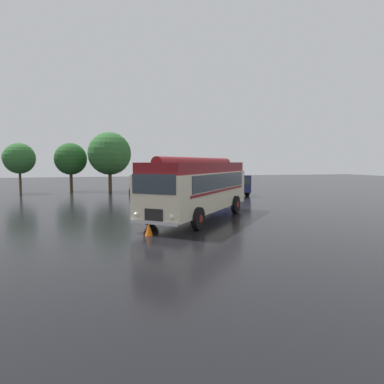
# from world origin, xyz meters

# --- Properties ---
(ground_plane) EXTENTS (120.00, 120.00, 0.00)m
(ground_plane) POSITION_xyz_m (0.00, 0.00, 0.00)
(ground_plane) COLOR black
(vintage_bus) EXTENTS (8.30, 9.33, 3.49)m
(vintage_bus) POSITION_xyz_m (0.74, 0.15, 1.89)
(vintage_bus) COLOR beige
(vintage_bus) RESTS_ON ground
(car_near_left) EXTENTS (2.02, 4.23, 1.66)m
(car_near_left) POSITION_xyz_m (-0.99, 13.83, 0.85)
(car_near_left) COLOR maroon
(car_near_left) RESTS_ON ground
(car_mid_left) EXTENTS (2.23, 4.33, 1.66)m
(car_mid_left) POSITION_xyz_m (1.57, 14.44, 0.85)
(car_mid_left) COLOR silver
(car_mid_left) RESTS_ON ground
(car_mid_right) EXTENTS (2.20, 4.32, 1.66)m
(car_mid_right) POSITION_xyz_m (4.73, 14.50, 0.85)
(car_mid_right) COLOR navy
(car_mid_right) RESTS_ON ground
(box_van) EXTENTS (2.67, 5.90, 2.50)m
(box_van) POSITION_xyz_m (7.69, 13.63, 1.36)
(box_van) COLOR navy
(box_van) RESTS_ON ground
(tree_far_left) EXTENTS (3.26, 3.19, 5.22)m
(tree_far_left) POSITION_xyz_m (-12.87, 20.49, 3.64)
(tree_far_left) COLOR #4C3823
(tree_far_left) RESTS_ON ground
(tree_left_of_centre) EXTENTS (3.53, 3.53, 5.36)m
(tree_left_of_centre) POSITION_xyz_m (-7.77, 21.91, 3.69)
(tree_left_of_centre) COLOR #4C3823
(tree_left_of_centre) RESTS_ON ground
(tree_centre) EXTENTS (4.66, 4.66, 6.50)m
(tree_centre) POSITION_xyz_m (-3.68, 20.15, 4.15)
(tree_centre) COLOR #4C3823
(tree_centre) RESTS_ON ground
(traffic_cone) EXTENTS (0.36, 0.36, 0.55)m
(traffic_cone) POSITION_xyz_m (-2.67, -3.69, 0.28)
(traffic_cone) COLOR orange
(traffic_cone) RESTS_ON ground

